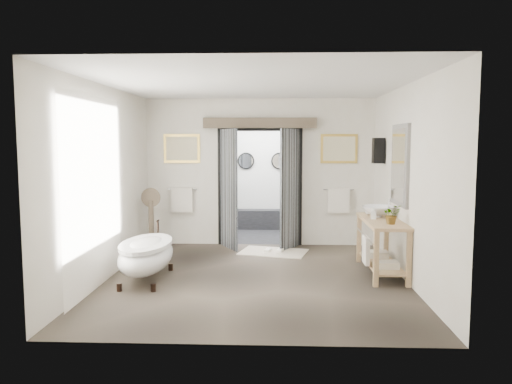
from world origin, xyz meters
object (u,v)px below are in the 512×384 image
vanity (380,242)px  rug (273,252)px  basin (378,212)px  clawfoot_tub (146,255)px

vanity → rug: vanity is taller
vanity → rug: 2.25m
vanity → basin: basin is taller
basin → vanity: bearing=-109.6°
rug → basin: basin is taller
vanity → rug: (-1.67, 1.43, -0.50)m
vanity → rug: bearing=139.6°
basin → clawfoot_tub: bearing=176.2°
vanity → basin: (0.01, 0.28, 0.43)m
rug → basin: size_ratio=2.33×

